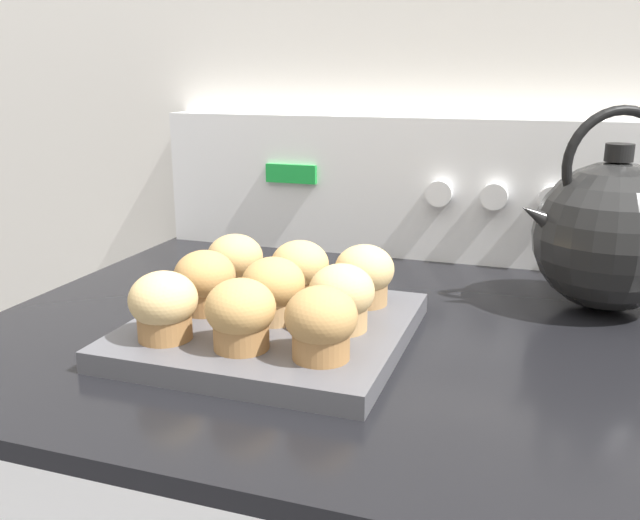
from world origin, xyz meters
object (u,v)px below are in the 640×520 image
Objects in this scene: muffin_r0_c1 at (241,314)px; muffin_r0_c2 at (321,323)px; muffin_pan at (272,329)px; muffin_r2_c1 at (300,270)px; muffin_r2_c2 at (364,275)px; muffin_r1_c1 at (273,289)px; muffin_r0_c0 at (164,306)px; muffin_r1_c2 at (342,297)px; muffin_r2_c0 at (235,262)px; tea_kettle at (609,234)px; muffin_r1_c0 at (205,281)px.

muffin_r0_c1 is 1.00× the size of muffin_r0_c2.
muffin_r2_c1 reaches higher than muffin_pan.
muffin_r2_c1 is 0.08m from muffin_r2_c2.
muffin_r0_c2 is 1.00× the size of muffin_r1_c1.
muffin_r0_c0 and muffin_r1_c2 have the same top height.
muffin_r0_c1 and muffin_r2_c0 have the same top height.
tea_kettle is at bearing 49.58° from muffin_r0_c2.
muffin_r1_c0 is (-0.08, 0.00, 0.04)m from muffin_pan.
muffin_r0_c0 is 1.00× the size of muffin_r0_c2.
muffin_r2_c0 is (-0.00, 0.16, 0.00)m from muffin_r0_c0.
muffin_r2_c2 is (0.08, 0.08, 0.04)m from muffin_pan.
muffin_r2_c2 is (0.16, 0.16, 0.00)m from muffin_r0_c0.
muffin_r1_c1 and muffin_r2_c0 have the same top height.
muffin_r0_c2 is at bearing -44.39° from muffin_r2_c0.
muffin_r1_c1 is (0.00, 0.00, 0.04)m from muffin_pan.
muffin_r1_c0 is 0.08m from muffin_r2_c0.
muffin_r0_c1 is at bearing -89.94° from muffin_r2_c1.
muffin_r0_c1 and muffin_r2_c1 have the same top height.
muffin_r2_c2 is (0.08, 0.00, 0.00)m from muffin_r2_c1.
muffin_r0_c1 is 0.45m from tea_kettle.
muffin_r1_c2 is at bearing 27.44° from muffin_r0_c0.
tea_kettle is at bearing 23.32° from muffin_r2_c1.
muffin_r1_c2 is at bearing 93.13° from muffin_r0_c2.
muffin_pan is 1.17× the size of tea_kettle.
tea_kettle is (0.41, 0.30, 0.04)m from muffin_r0_c0.
muffin_r0_c1 is at bearing -137.87° from tea_kettle.
muffin_r0_c2 is (0.16, 0.00, 0.00)m from muffin_r0_c0.
muffin_pan is 4.12× the size of muffin_r0_c2.
muffin_r0_c2 is 1.00× the size of muffin_r1_c0.
muffin_r2_c2 is at bearing 27.20° from muffin_r1_c0.
muffin_r2_c0 is at bearing -179.80° from muffin_r2_c2.
muffin_r2_c1 and muffin_r2_c2 have the same top height.
muffin_r2_c1 is at bearing 90.06° from muffin_r0_c1.
tea_kettle is at bearing 27.89° from muffin_r1_c0.
muffin_pan is 0.12m from muffin_r2_c0.
muffin_r0_c2 reaches higher than muffin_pan.
muffin_r0_c0 and muffin_r2_c2 have the same top height.
muffin_r2_c2 is (0.08, 0.08, 0.00)m from muffin_r1_c1.
tea_kettle is at bearing 18.49° from muffin_r2_c0.
muffin_r1_c2 and muffin_r2_c2 have the same top height.
muffin_pan is 4.12× the size of muffin_r0_c1.
muffin_r0_c1 and muffin_r0_c2 have the same top height.
muffin_r0_c2 is 1.00× the size of muffin_r2_c1.
muffin_r0_c0 is 0.28× the size of tea_kettle.
muffin_r0_c2 is 0.16m from muffin_r2_c2.
muffin_r0_c1 is 1.00× the size of muffin_r1_c1.
muffin_r1_c2 and muffin_r2_c0 have the same top height.
muffin_r0_c1 is 0.08m from muffin_r1_c1.
muffin_pan is at bearing -133.24° from muffin_r2_c2.
tea_kettle reaches higher than muffin_r1_c1.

